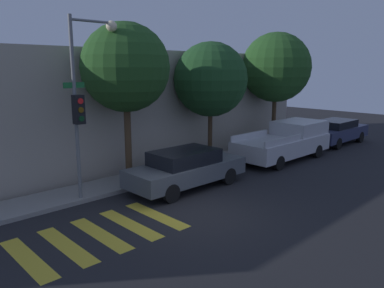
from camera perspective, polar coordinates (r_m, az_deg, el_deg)
The scene contains 11 objects.
ground_plane at distance 11.42m, azimuth 0.87°, elevation -10.66°, with size 60.00×60.00×0.00m, color black.
sidewalk at distance 14.40m, azimuth -10.55°, elevation -5.83°, with size 26.00×1.69×0.14m, color gray.
building_row at distance 17.57m, azimuth -18.50°, elevation 5.11°, with size 26.00×6.00×5.07m, color #A89E8E.
crosswalk at distance 10.44m, azimuth -13.83°, elevation -13.20°, with size 4.21×2.60×0.00m.
traffic_light_pole at distance 12.35m, azimuth -16.00°, elevation 8.11°, with size 1.96×0.56×5.90m.
sedan_near_corner at distance 13.60m, azimuth -0.88°, elevation -3.68°, with size 4.62×1.77×1.42m.
pickup_truck at distance 18.55m, azimuth 14.16°, elevation 0.45°, with size 5.40×2.12×1.73m.
sedan_middle at distance 23.14m, azimuth 21.15°, elevation 1.85°, with size 4.69×1.78×1.39m.
tree_near_corner at distance 14.09m, azimuth -10.09°, elevation 11.35°, with size 3.26×3.26×5.96m.
tree_midblock at distance 17.02m, azimuth 2.85°, elevation 9.77°, with size 3.34×3.34×5.48m.
tree_far_end at distance 21.00m, azimuth 12.67°, elevation 11.29°, with size 3.71×3.71×6.20m.
Camera 1 is at (-7.43, -7.53, 4.30)m, focal length 35.00 mm.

